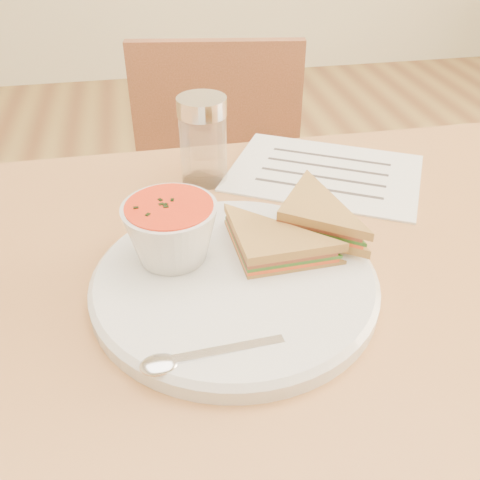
{
  "coord_description": "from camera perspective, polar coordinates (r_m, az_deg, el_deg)",
  "views": [
    {
      "loc": [
        -0.16,
        -0.45,
        1.13
      ],
      "look_at": [
        -0.08,
        0.01,
        0.8
      ],
      "focal_mm": 40.0,
      "sensor_mm": 36.0,
      "label": 1
    }
  ],
  "objects": [
    {
      "name": "paper_menu",
      "position": [
        0.82,
        9.0,
        7.1
      ],
      "size": [
        0.34,
        0.31,
        0.0
      ],
      "primitive_type": null,
      "rotation": [
        0.0,
        0.0,
        -0.51
      ],
      "color": "white",
      "rests_on": "dining_table"
    },
    {
      "name": "condiment_shaker",
      "position": [
        0.77,
        -3.95,
        10.56
      ],
      "size": [
        0.08,
        0.08,
        0.12
      ],
      "primitive_type": null,
      "rotation": [
        0.0,
        0.0,
        0.1
      ],
      "color": "silver",
      "rests_on": "dining_table"
    },
    {
      "name": "dining_table",
      "position": [
        0.9,
        5.17,
        -22.36
      ],
      "size": [
        1.0,
        0.7,
        0.75
      ],
      "primitive_type": null,
      "color": "#A05B31",
      "rests_on": "floor"
    },
    {
      "name": "spoon",
      "position": [
        0.49,
        -2.66,
        -11.94
      ],
      "size": [
        0.18,
        0.05,
        0.01
      ],
      "primitive_type": null,
      "rotation": [
        0.0,
        0.0,
        0.08
      ],
      "color": "silver",
      "rests_on": "plate"
    },
    {
      "name": "sandwich_half_a",
      "position": [
        0.56,
        0.79,
        -3.4
      ],
      "size": [
        0.12,
        0.12,
        0.03
      ],
      "primitive_type": null,
      "rotation": [
        0.0,
        0.0,
        0.05
      ],
      "color": "#B98441",
      "rests_on": "plate"
    },
    {
      "name": "plate",
      "position": [
        0.58,
        -0.59,
        -4.59
      ],
      "size": [
        0.39,
        0.39,
        0.02
      ],
      "primitive_type": null,
      "rotation": [
        0.0,
        0.0,
        0.33
      ],
      "color": "silver",
      "rests_on": "dining_table"
    },
    {
      "name": "chair_far",
      "position": [
        1.19,
        -2.17,
        -1.4
      ],
      "size": [
        0.43,
        0.43,
        0.84
      ],
      "primitive_type": null,
      "rotation": [
        0.0,
        0.0,
        2.98
      ],
      "color": "brown",
      "rests_on": "floor"
    },
    {
      "name": "soup_bowl",
      "position": [
        0.59,
        -7.32,
        0.6
      ],
      "size": [
        0.11,
        0.11,
        0.07
      ],
      "primitive_type": null,
      "rotation": [
        0.0,
        0.0,
        -0.12
      ],
      "color": "silver",
      "rests_on": "plate"
    },
    {
      "name": "sandwich_half_b",
      "position": [
        0.61,
        3.88,
        1.69
      ],
      "size": [
        0.15,
        0.15,
        0.03
      ],
      "primitive_type": null,
      "rotation": [
        0.0,
        0.0,
        -0.61
      ],
      "color": "#B98441",
      "rests_on": "plate"
    }
  ]
}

